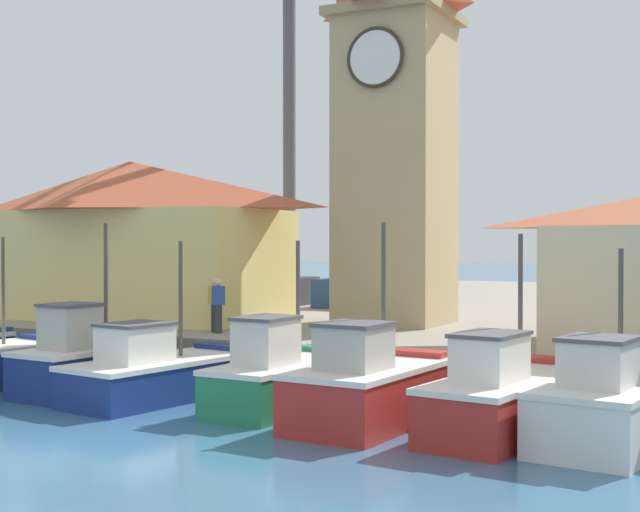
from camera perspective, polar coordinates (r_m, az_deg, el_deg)
name	(u,v)px	position (r m, az deg, el deg)	size (l,w,h in m)	color
ground_plane	(27,459)	(17.20, -18.26, -12.25)	(300.00, 300.00, 0.00)	#386689
quay_wharf	(485,313)	(42.63, 10.49, -3.58)	(120.00, 40.00, 1.18)	gray
fishing_boat_left_inner	(90,362)	(23.89, -14.53, -6.60)	(2.23, 4.31, 4.40)	navy
fishing_boat_mid_left	(160,373)	(22.56, -10.20, -7.36)	(2.92, 5.43, 3.92)	navy
fishing_boat_center	(283,377)	(21.06, -2.36, -7.73)	(2.06, 4.77, 3.94)	#237A4C
fishing_boat_mid_right	(370,388)	(19.21, 3.23, -8.42)	(2.51, 4.62, 4.33)	#AD2823
fishing_boat_right_inner	(506,397)	(18.73, 11.85, -8.83)	(2.54, 5.44, 4.07)	#AD2823
fishing_boat_right_outer	(611,405)	(18.26, 18.10, -9.05)	(2.65, 4.92, 3.77)	silver
clock_tower	(396,110)	(30.15, 4.86, 9.29)	(3.81, 3.81, 15.07)	tan
warehouse_left	(130,238)	(32.71, -12.09, 1.15)	(11.33, 5.70, 5.62)	#E5D17A
port_crane_near	(345,138)	(37.23, 1.61, 7.57)	(2.00, 8.52, 18.79)	navy
port_crane_far	(295,147)	(39.62, -1.61, 6.99)	(2.97, 11.32, 17.55)	#353539
dock_worker_near_tower	(218,305)	(26.73, -6.52, -3.13)	(0.34, 0.22, 1.62)	#33333D
dock_worker_along_quay	(215,304)	(27.09, -6.76, -3.08)	(0.34, 0.22, 1.62)	#33333D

